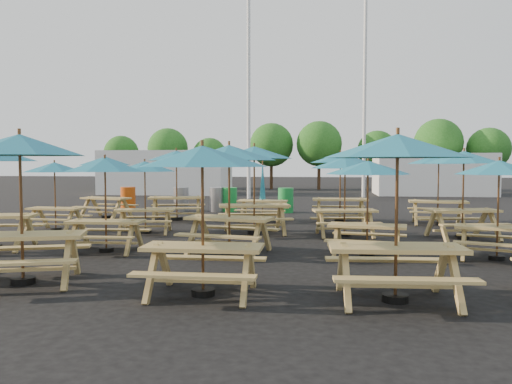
# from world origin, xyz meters

# --- Properties ---
(ground) EXTENTS (120.00, 120.00, 0.00)m
(ground) POSITION_xyz_m (0.00, 0.00, 0.00)
(ground) COLOR black
(ground) RESTS_ON ground
(picnic_unit_2) EXTENTS (1.89, 1.89, 2.03)m
(picnic_unit_2) POSITION_xyz_m (-5.76, 0.04, 1.75)
(picnic_unit_2) COLOR tan
(picnic_unit_2) RESTS_ON ground
(picnic_unit_3) EXTENTS (2.34, 2.34, 2.24)m
(picnic_unit_3) POSITION_xyz_m (-5.72, 3.45, 1.93)
(picnic_unit_3) COLOR tan
(picnic_unit_3) RESTS_ON ground
(picnic_unit_4) EXTENTS (2.68, 2.68, 2.47)m
(picnic_unit_4) POSITION_xyz_m (-2.89, -6.14, 2.13)
(picnic_unit_4) COLOR tan
(picnic_unit_4) RESTS_ON ground
(picnic_unit_5) EXTENTS (1.91, 1.91, 2.11)m
(picnic_unit_5) POSITION_xyz_m (-2.80, -3.11, 1.82)
(picnic_unit_5) COLOR tan
(picnic_unit_5) RESTS_ON ground
(picnic_unit_6) EXTENTS (2.06, 2.06, 2.06)m
(picnic_unit_6) POSITION_xyz_m (-2.95, -0.14, 1.77)
(picnic_unit_6) COLOR tan
(picnic_unit_6) RESTS_ON ground
(picnic_unit_7) EXTENTS (2.49, 2.49, 2.44)m
(picnic_unit_7) POSITION_xyz_m (-2.99, 3.14, 2.10)
(picnic_unit_7) COLOR tan
(picnic_unit_7) RESTS_ON ground
(picnic_unit_8) EXTENTS (1.96, 1.96, 2.26)m
(picnic_unit_8) POSITION_xyz_m (0.21, -6.46, 1.95)
(picnic_unit_8) COLOR tan
(picnic_unit_8) RESTS_ON ground
(picnic_unit_9) EXTENTS (2.43, 2.43, 2.40)m
(picnic_unit_9) POSITION_xyz_m (-0.03, -2.93, 2.07)
(picnic_unit_9) COLOR tan
(picnic_unit_9) RESTS_ON ground
(picnic_unit_10) EXTENTS (2.60, 2.60, 2.48)m
(picnic_unit_10) POSITION_xyz_m (0.12, 0.15, 2.13)
(picnic_unit_10) COLOR tan
(picnic_unit_10) RESTS_ON ground
(picnic_unit_11) EXTENTS (1.74, 1.53, 2.15)m
(picnic_unit_11) POSITION_xyz_m (0.01, 3.21, 0.88)
(picnic_unit_11) COLOR tan
(picnic_unit_11) RESTS_ON ground
(picnic_unit_12) EXTENTS (2.20, 2.20, 2.41)m
(picnic_unit_12) POSITION_xyz_m (3.02, -6.44, 2.08)
(picnic_unit_12) COLOR tan
(picnic_unit_12) RESTS_ON ground
(picnic_unit_13) EXTENTS (2.05, 2.05, 2.05)m
(picnic_unit_13) POSITION_xyz_m (2.94, -2.98, 1.77)
(picnic_unit_13) COLOR tan
(picnic_unit_13) RESTS_ON ground
(picnic_unit_14) EXTENTS (2.14, 2.14, 2.17)m
(picnic_unit_14) POSITION_xyz_m (2.62, 0.02, 1.87)
(picnic_unit_14) COLOR tan
(picnic_unit_14) RESTS_ON ground
(picnic_unit_15) EXTENTS (2.11, 2.11, 2.35)m
(picnic_unit_15) POSITION_xyz_m (2.64, 3.44, 2.02)
(picnic_unit_15) COLOR tan
(picnic_unit_15) RESTS_ON ground
(picnic_unit_17) EXTENTS (2.24, 2.24, 2.06)m
(picnic_unit_17) POSITION_xyz_m (5.56, -3.00, 1.77)
(picnic_unit_17) COLOR tan
(picnic_unit_17) RESTS_ON ground
(picnic_unit_18) EXTENTS (2.39, 2.39, 2.32)m
(picnic_unit_18) POSITION_xyz_m (5.66, -0.10, 2.00)
(picnic_unit_18) COLOR tan
(picnic_unit_18) RESTS_ON ground
(picnic_unit_19) EXTENTS (2.21, 2.21, 2.31)m
(picnic_unit_19) POSITION_xyz_m (5.75, 3.03, 1.99)
(picnic_unit_19) COLOR tan
(picnic_unit_19) RESTS_ON ground
(waste_bin_0) EXTENTS (0.62, 0.62, 0.99)m
(waste_bin_0) POSITION_xyz_m (-6.04, 6.37, 0.50)
(waste_bin_0) COLOR #CB480B
(waste_bin_0) RESTS_ON ground
(waste_bin_1) EXTENTS (0.62, 0.62, 0.99)m
(waste_bin_1) POSITION_xyz_m (-3.76, 6.41, 0.50)
(waste_bin_1) COLOR gray
(waste_bin_1) RESTS_ON ground
(waste_bin_2) EXTENTS (0.62, 0.62, 0.99)m
(waste_bin_2) POSITION_xyz_m (-2.23, 6.36, 0.50)
(waste_bin_2) COLOR gray
(waste_bin_2) RESTS_ON ground
(waste_bin_3) EXTENTS (0.62, 0.62, 0.99)m
(waste_bin_3) POSITION_xyz_m (-1.72, 6.42, 0.50)
(waste_bin_3) COLOR #198C36
(waste_bin_3) RESTS_ON ground
(waste_bin_4) EXTENTS (0.62, 0.62, 0.99)m
(waste_bin_4) POSITION_xyz_m (0.59, 6.34, 0.50)
(waste_bin_4) COLOR #198C36
(waste_bin_4) RESTS_ON ground
(mast_0) EXTENTS (0.20, 0.20, 12.00)m
(mast_0) POSITION_xyz_m (-2.00, 14.00, 6.00)
(mast_0) COLOR silver
(mast_0) RESTS_ON ground
(mast_1) EXTENTS (0.20, 0.20, 12.00)m
(mast_1) POSITION_xyz_m (4.50, 16.00, 6.00)
(mast_1) COLOR silver
(mast_1) RESTS_ON ground
(event_tent_0) EXTENTS (8.00, 4.00, 2.80)m
(event_tent_0) POSITION_xyz_m (-8.00, 18.00, 1.40)
(event_tent_0) COLOR silver
(event_tent_0) RESTS_ON ground
(event_tent_1) EXTENTS (7.00, 4.00, 2.60)m
(event_tent_1) POSITION_xyz_m (9.00, 19.00, 1.30)
(event_tent_1) COLOR silver
(event_tent_1) RESTS_ON ground
(tree_0) EXTENTS (2.80, 2.80, 4.24)m
(tree_0) POSITION_xyz_m (-14.07, 25.25, 2.83)
(tree_0) COLOR #382314
(tree_0) RESTS_ON ground
(tree_1) EXTENTS (3.11, 3.11, 4.72)m
(tree_1) POSITION_xyz_m (-9.74, 23.90, 3.15)
(tree_1) COLOR #382314
(tree_1) RESTS_ON ground
(tree_2) EXTENTS (2.59, 2.59, 3.93)m
(tree_2) POSITION_xyz_m (-6.39, 23.65, 2.62)
(tree_2) COLOR #382314
(tree_2) RESTS_ON ground
(tree_3) EXTENTS (3.36, 3.36, 5.09)m
(tree_3) POSITION_xyz_m (-1.75, 24.72, 3.41)
(tree_3) COLOR #382314
(tree_3) RESTS_ON ground
(tree_4) EXTENTS (3.41, 3.41, 5.17)m
(tree_4) POSITION_xyz_m (1.90, 24.26, 3.46)
(tree_4) COLOR #382314
(tree_4) RESTS_ON ground
(tree_5) EXTENTS (2.94, 2.94, 4.45)m
(tree_5) POSITION_xyz_m (6.22, 24.67, 2.97)
(tree_5) COLOR #382314
(tree_5) RESTS_ON ground
(tree_6) EXTENTS (3.38, 3.38, 5.13)m
(tree_6) POSITION_xyz_m (10.23, 22.90, 3.43)
(tree_6) COLOR #382314
(tree_6) RESTS_ON ground
(tree_7) EXTENTS (2.95, 2.95, 4.48)m
(tree_7) POSITION_xyz_m (13.63, 22.92, 2.99)
(tree_7) COLOR #382314
(tree_7) RESTS_ON ground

